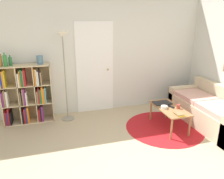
{
  "coord_description": "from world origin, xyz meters",
  "views": [
    {
      "loc": [
        -1.13,
        -2.18,
        2.06
      ],
      "look_at": [
        -0.09,
        1.37,
        0.85
      ],
      "focal_mm": 35.0,
      "sensor_mm": 36.0,
      "label": 1
    }
  ],
  "objects_px": {
    "laptop": "(162,103)",
    "couch": "(212,111)",
    "bottle_middle": "(5,61)",
    "vase_on_shelf": "(40,60)",
    "cup": "(178,107)",
    "bottle_right": "(10,61)",
    "bottle_left": "(0,60)",
    "coffee_table": "(169,110)",
    "bookshelf": "(26,95)",
    "bowl": "(164,107)",
    "floor_lamp": "(63,49)"
  },
  "relations": [
    {
      "from": "laptop",
      "to": "couch",
      "type": "bearing_deg",
      "value": -17.52
    },
    {
      "from": "bottle_middle",
      "to": "vase_on_shelf",
      "type": "bearing_deg",
      "value": 2.72
    },
    {
      "from": "cup",
      "to": "bottle_right",
      "type": "bearing_deg",
      "value": 158.84
    },
    {
      "from": "couch",
      "to": "bottle_left",
      "type": "height_order",
      "value": "bottle_left"
    },
    {
      "from": "bottle_middle",
      "to": "cup",
      "type": "bearing_deg",
      "value": -20.12
    },
    {
      "from": "cup",
      "to": "coffee_table",
      "type": "bearing_deg",
      "value": 146.23
    },
    {
      "from": "bottle_middle",
      "to": "laptop",
      "type": "bearing_deg",
      "value": -15.4
    },
    {
      "from": "bookshelf",
      "to": "coffee_table",
      "type": "distance_m",
      "value": 2.88
    },
    {
      "from": "coffee_table",
      "to": "bookshelf",
      "type": "bearing_deg",
      "value": 158.11
    },
    {
      "from": "bottle_left",
      "to": "bottle_middle",
      "type": "xyz_separation_m",
      "value": [
        0.09,
        -0.02,
        -0.01
      ]
    },
    {
      "from": "bookshelf",
      "to": "bottle_left",
      "type": "bearing_deg",
      "value": -179.34
    },
    {
      "from": "vase_on_shelf",
      "to": "cup",
      "type": "bearing_deg",
      "value": -25.21
    },
    {
      "from": "bowl",
      "to": "couch",
      "type": "bearing_deg",
      "value": -3.44
    },
    {
      "from": "coffee_table",
      "to": "cup",
      "type": "distance_m",
      "value": 0.18
    },
    {
      "from": "laptop",
      "to": "bottle_middle",
      "type": "relative_size",
      "value": 1.36
    },
    {
      "from": "floor_lamp",
      "to": "vase_on_shelf",
      "type": "bearing_deg",
      "value": 165.59
    },
    {
      "from": "bookshelf",
      "to": "floor_lamp",
      "type": "distance_m",
      "value": 1.2
    },
    {
      "from": "bowl",
      "to": "cup",
      "type": "bearing_deg",
      "value": -18.14
    },
    {
      "from": "cup",
      "to": "bookshelf",
      "type": "bearing_deg",
      "value": 157.5
    },
    {
      "from": "coffee_table",
      "to": "bowl",
      "type": "bearing_deg",
      "value": -177.73
    },
    {
      "from": "laptop",
      "to": "bowl",
      "type": "xyz_separation_m",
      "value": [
        -0.09,
        -0.24,
        0.02
      ]
    },
    {
      "from": "bookshelf",
      "to": "couch",
      "type": "xyz_separation_m",
      "value": [
        3.6,
        -1.14,
        -0.31
      ]
    },
    {
      "from": "bottle_right",
      "to": "couch",
      "type": "bearing_deg",
      "value": -16.7
    },
    {
      "from": "bookshelf",
      "to": "couch",
      "type": "relative_size",
      "value": 0.66
    },
    {
      "from": "coffee_table",
      "to": "bottle_left",
      "type": "bearing_deg",
      "value": 160.7
    },
    {
      "from": "couch",
      "to": "bottle_middle",
      "type": "relative_size",
      "value": 7.04
    },
    {
      "from": "bookshelf",
      "to": "couch",
      "type": "height_order",
      "value": "bookshelf"
    },
    {
      "from": "floor_lamp",
      "to": "bowl",
      "type": "height_order",
      "value": "floor_lamp"
    },
    {
      "from": "laptop",
      "to": "cup",
      "type": "bearing_deg",
      "value": -63.1
    },
    {
      "from": "floor_lamp",
      "to": "bottle_right",
      "type": "height_order",
      "value": "floor_lamp"
    },
    {
      "from": "bottle_left",
      "to": "couch",
      "type": "bearing_deg",
      "value": -15.91
    },
    {
      "from": "laptop",
      "to": "vase_on_shelf",
      "type": "distance_m",
      "value": 2.58
    },
    {
      "from": "bottle_left",
      "to": "bottle_middle",
      "type": "relative_size",
      "value": 1.11
    },
    {
      "from": "bottle_right",
      "to": "vase_on_shelf",
      "type": "distance_m",
      "value": 0.54
    },
    {
      "from": "couch",
      "to": "coffee_table",
      "type": "distance_m",
      "value": 0.94
    },
    {
      "from": "cup",
      "to": "bowl",
      "type": "bearing_deg",
      "value": 161.86
    },
    {
      "from": "couch",
      "to": "coffee_table",
      "type": "height_order",
      "value": "couch"
    },
    {
      "from": "couch",
      "to": "cup",
      "type": "xyz_separation_m",
      "value": [
        -0.8,
        -0.02,
        0.19
      ]
    },
    {
      "from": "cup",
      "to": "bottle_left",
      "type": "bearing_deg",
      "value": 160.03
    },
    {
      "from": "cup",
      "to": "bottle_middle",
      "type": "height_order",
      "value": "bottle_middle"
    },
    {
      "from": "coffee_table",
      "to": "vase_on_shelf",
      "type": "distance_m",
      "value": 2.72
    },
    {
      "from": "couch",
      "to": "bottle_left",
      "type": "distance_m",
      "value": 4.26
    },
    {
      "from": "bottle_left",
      "to": "vase_on_shelf",
      "type": "height_order",
      "value": "bottle_left"
    },
    {
      "from": "bookshelf",
      "to": "cup",
      "type": "xyz_separation_m",
      "value": [
        2.79,
        -1.16,
        -0.12
      ]
    },
    {
      "from": "bowl",
      "to": "bottle_middle",
      "type": "bearing_deg",
      "value": 159.7
    },
    {
      "from": "bottle_right",
      "to": "bottle_middle",
      "type": "bearing_deg",
      "value": -159.54
    },
    {
      "from": "vase_on_shelf",
      "to": "couch",
      "type": "bearing_deg",
      "value": -19.23
    },
    {
      "from": "bottle_left",
      "to": "bottle_right",
      "type": "distance_m",
      "value": 0.18
    },
    {
      "from": "floor_lamp",
      "to": "laptop",
      "type": "height_order",
      "value": "floor_lamp"
    },
    {
      "from": "bookshelf",
      "to": "bottle_right",
      "type": "xyz_separation_m",
      "value": [
        -0.2,
        0.0,
        0.69
      ]
    }
  ]
}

